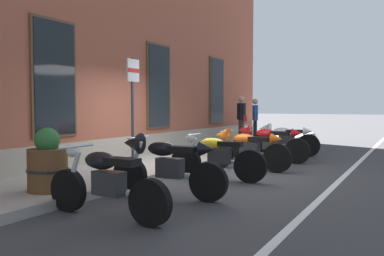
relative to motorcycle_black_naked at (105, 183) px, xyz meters
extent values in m
plane|color=#38383A|center=(4.03, 0.90, -0.48)|extent=(140.00, 140.00, 0.00)
cube|color=gray|center=(4.03, 2.03, -0.40)|extent=(26.00, 2.25, 0.15)
cube|color=silver|center=(4.03, -2.30, -0.48)|extent=(26.00, 0.12, 0.01)
cube|color=gray|center=(4.03, 3.11, -0.13)|extent=(20.00, 0.10, 0.70)
cube|color=#513823|center=(2.03, 3.13, 1.62)|extent=(1.22, 0.06, 2.52)
cube|color=black|center=(2.03, 3.10, 1.62)|extent=(1.10, 0.03, 2.40)
cube|color=#513823|center=(6.03, 3.13, 1.62)|extent=(1.22, 0.06, 2.52)
cube|color=black|center=(6.03, 3.10, 1.62)|extent=(1.10, 0.03, 2.40)
cube|color=#513823|center=(10.03, 3.13, 1.62)|extent=(1.22, 0.06, 2.52)
cube|color=black|center=(10.03, 3.10, 1.62)|extent=(1.10, 0.03, 2.40)
cylinder|color=black|center=(0.03, 0.71, -0.18)|extent=(0.14, 0.61, 0.61)
cylinder|color=black|center=(-0.03, -0.75, -0.18)|extent=(0.14, 0.61, 0.61)
cylinder|color=silver|center=(0.02, 0.61, 0.09)|extent=(0.08, 0.32, 0.65)
cube|color=#28282B|center=(-0.01, -0.07, 0.00)|extent=(0.24, 0.45, 0.32)
ellipsoid|color=black|center=(0.00, 0.08, 0.30)|extent=(0.28, 0.53, 0.24)
cube|color=black|center=(-0.01, -0.30, 0.31)|extent=(0.24, 0.49, 0.10)
cylinder|color=silver|center=(0.02, 0.53, 0.47)|extent=(0.62, 0.06, 0.04)
cylinder|color=silver|center=(0.10, -0.37, -0.13)|extent=(0.11, 0.45, 0.09)
sphere|color=silver|center=(0.02, 0.61, 0.40)|extent=(0.18, 0.18, 0.18)
cylinder|color=black|center=(1.42, 0.67, -0.16)|extent=(0.16, 0.64, 0.63)
cylinder|color=black|center=(1.51, -0.79, -0.16)|extent=(0.16, 0.64, 0.63)
cylinder|color=silver|center=(1.42, 0.57, 0.11)|extent=(0.09, 0.33, 0.67)
cube|color=#28282B|center=(1.47, -0.11, 0.02)|extent=(0.25, 0.45, 0.32)
ellipsoid|color=black|center=(1.46, 0.04, 0.33)|extent=(0.29, 0.54, 0.24)
cube|color=black|center=(1.48, -0.34, 0.34)|extent=(0.25, 0.49, 0.10)
cylinder|color=silver|center=(1.43, 0.49, 0.50)|extent=(0.62, 0.08, 0.04)
cylinder|color=silver|center=(1.61, -0.40, -0.11)|extent=(0.12, 0.45, 0.09)
cone|color=black|center=(1.42, 0.62, 0.40)|extent=(0.38, 0.36, 0.36)
cone|color=black|center=(1.51, -0.77, 0.36)|extent=(0.26, 0.27, 0.24)
cylinder|color=black|center=(3.22, 0.59, -0.15)|extent=(0.17, 0.66, 0.66)
cylinder|color=black|center=(3.32, -0.81, -0.15)|extent=(0.17, 0.66, 0.66)
cylinder|color=silver|center=(3.23, 0.49, 0.08)|extent=(0.09, 0.30, 0.60)
cube|color=#28282B|center=(3.27, -0.16, 0.03)|extent=(0.25, 0.45, 0.32)
ellipsoid|color=gold|center=(3.26, -0.01, 0.27)|extent=(0.30, 0.54, 0.24)
cube|color=black|center=(3.29, -0.39, 0.28)|extent=(0.25, 0.49, 0.10)
cylinder|color=silver|center=(3.23, 0.41, 0.44)|extent=(0.62, 0.08, 0.04)
cylinder|color=silver|center=(3.42, -0.45, -0.10)|extent=(0.12, 0.46, 0.09)
sphere|color=silver|center=(3.23, 0.49, 0.37)|extent=(0.18, 0.18, 0.18)
cylinder|color=black|center=(4.87, 0.56, -0.15)|extent=(0.15, 0.67, 0.66)
cylinder|color=black|center=(4.80, -0.90, -0.15)|extent=(0.15, 0.67, 0.66)
cylinder|color=silver|center=(4.87, 0.46, 0.08)|extent=(0.08, 0.30, 0.59)
cube|color=#28282B|center=(4.83, -0.22, 0.03)|extent=(0.24, 0.45, 0.32)
ellipsoid|color=orange|center=(4.84, -0.07, 0.26)|extent=(0.29, 0.53, 0.24)
cube|color=black|center=(4.82, -0.45, 0.27)|extent=(0.24, 0.49, 0.10)
cylinder|color=silver|center=(4.86, 0.38, 0.43)|extent=(0.62, 0.07, 0.04)
cylinder|color=silver|center=(4.94, -0.52, -0.10)|extent=(0.11, 0.45, 0.09)
cone|color=orange|center=(4.87, 0.51, 0.33)|extent=(0.38, 0.36, 0.36)
cone|color=orange|center=(4.80, -0.88, 0.29)|extent=(0.25, 0.27, 0.24)
cylinder|color=black|center=(6.37, 0.57, -0.15)|extent=(0.15, 0.67, 0.67)
cylinder|color=black|center=(6.43, -0.93, -0.15)|extent=(0.15, 0.67, 0.67)
cylinder|color=silver|center=(6.37, 0.47, 0.10)|extent=(0.08, 0.31, 0.62)
cube|color=#28282B|center=(6.40, -0.23, 0.03)|extent=(0.24, 0.45, 0.32)
ellipsoid|color=red|center=(6.39, -0.08, 0.30)|extent=(0.28, 0.53, 0.24)
cube|color=black|center=(6.41, -0.46, 0.31)|extent=(0.24, 0.49, 0.10)
cylinder|color=silver|center=(6.37, 0.39, 0.47)|extent=(0.62, 0.06, 0.04)
cylinder|color=silver|center=(6.53, -0.52, -0.10)|extent=(0.11, 0.45, 0.09)
cone|color=red|center=(6.37, 0.52, 0.37)|extent=(0.37, 0.35, 0.36)
cone|color=red|center=(6.43, -0.91, 0.33)|extent=(0.25, 0.27, 0.24)
cylinder|color=black|center=(7.98, 0.55, -0.14)|extent=(0.16, 0.68, 0.68)
cylinder|color=black|center=(8.06, -0.83, -0.14)|extent=(0.16, 0.68, 0.68)
cylinder|color=silver|center=(7.99, 0.45, 0.08)|extent=(0.09, 0.29, 0.58)
cube|color=#28282B|center=(8.02, -0.19, 0.04)|extent=(0.24, 0.45, 0.32)
ellipsoid|color=silver|center=(8.01, -0.04, 0.26)|extent=(0.29, 0.53, 0.24)
cube|color=black|center=(8.03, -0.42, 0.27)|extent=(0.25, 0.49, 0.10)
cylinder|color=silver|center=(7.99, 0.37, 0.43)|extent=(0.62, 0.07, 0.04)
cylinder|color=silver|center=(8.16, -0.49, -0.09)|extent=(0.11, 0.45, 0.09)
cone|color=silver|center=(7.98, 0.50, 0.33)|extent=(0.38, 0.36, 0.36)
cone|color=silver|center=(8.05, -0.81, 0.29)|extent=(0.25, 0.27, 0.24)
cylinder|color=#38332D|center=(10.01, 2.13, 0.10)|extent=(0.14, 0.14, 0.86)
cylinder|color=#38332D|center=(9.87, 2.01, 0.10)|extent=(0.14, 0.14, 0.86)
cube|color=black|center=(9.94, 2.07, 0.83)|extent=(0.43, 0.42, 0.61)
sphere|color=tan|center=(9.94, 2.07, 1.28)|extent=(0.23, 0.23, 0.23)
cylinder|color=black|center=(10.12, 2.24, 0.80)|extent=(0.09, 0.09, 0.58)
cylinder|color=black|center=(9.75, 1.90, 0.80)|extent=(0.09, 0.09, 0.58)
cube|color=maroon|center=(9.72, 1.84, 0.58)|extent=(0.14, 0.14, 0.24)
cylinder|color=black|center=(10.92, 1.88, 0.08)|extent=(0.14, 0.14, 0.82)
cylinder|color=black|center=(10.75, 1.82, 0.08)|extent=(0.14, 0.14, 0.82)
cube|color=#2D478C|center=(10.83, 1.85, 0.78)|extent=(0.44, 0.31, 0.58)
sphere|color=tan|center=(10.83, 1.85, 1.21)|extent=(0.22, 0.22, 0.22)
cylinder|color=#2D478C|center=(11.07, 1.93, 0.75)|extent=(0.09, 0.09, 0.55)
cylinder|color=#2D478C|center=(10.59, 1.77, 0.75)|extent=(0.09, 0.09, 0.55)
cylinder|color=#4C4C51|center=(2.30, 1.27, 0.83)|extent=(0.06, 0.06, 2.31)
cube|color=white|center=(2.30, 1.25, 1.73)|extent=(0.36, 0.03, 0.44)
cube|color=red|center=(2.30, 1.24, 1.73)|extent=(0.36, 0.01, 0.08)
cylinder|color=brown|center=(0.37, 1.51, 0.01)|extent=(0.62, 0.62, 0.68)
cylinder|color=black|center=(0.37, 1.51, 0.01)|extent=(0.65, 0.65, 0.04)
sphere|color=#28602D|center=(0.37, 1.51, 0.49)|extent=(0.40, 0.40, 0.40)
camera|label=1|loc=(-4.21, -3.65, 1.03)|focal=38.36mm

